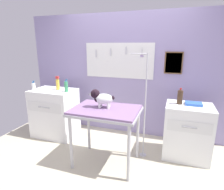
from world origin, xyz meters
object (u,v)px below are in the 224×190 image
grooming_arm (144,111)px  dog (101,98)px  spray_bottle_tall (58,84)px  soda_bottle (180,97)px  grooming_table (106,114)px  cabinet_right (187,131)px  counter_left (55,113)px

grooming_arm → dog: grooming_arm is taller
dog → spray_bottle_tall: size_ratio=1.42×
grooming_arm → soda_bottle: 0.59m
grooming_table → spray_bottle_tall: size_ratio=3.72×
grooming_table → spray_bottle_tall: bearing=153.7°
grooming_table → soda_bottle: bearing=31.4°
dog → cabinet_right: dog is taller
grooming_table → soda_bottle: size_ratio=3.85×
dog → soda_bottle: bearing=28.6°
soda_bottle → dog: bearing=-151.4°
grooming_table → dog: size_ratio=2.63×
grooming_arm → grooming_table: bearing=-143.0°
grooming_table → counter_left: bearing=156.8°
dog → spray_bottle_tall: bearing=153.2°
soda_bottle → counter_left: bearing=-178.5°
counter_left → spray_bottle_tall: spray_bottle_tall is taller
cabinet_right → soda_bottle: bearing=169.2°
grooming_table → grooming_arm: 0.61m
grooming_table → grooming_arm: grooming_arm is taller
cabinet_right → soda_bottle: size_ratio=3.43×
grooming_arm → spray_bottle_tall: size_ratio=6.31×
grooming_table → grooming_arm: size_ratio=0.59×
counter_left → dog: bearing=-23.4°
spray_bottle_tall → cabinet_right: bearing=-0.3°
grooming_arm → cabinet_right: (0.65, 0.20, -0.33)m
spray_bottle_tall → counter_left: bearing=-154.6°
cabinet_right → soda_bottle: soda_bottle is taller
grooming_table → dog: dog is taller
dog → cabinet_right: size_ratio=0.43×
counter_left → spray_bottle_tall: bearing=25.4°
grooming_arm → soda_bottle: (0.49, 0.23, 0.21)m
grooming_arm → counter_left: grooming_arm is taller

